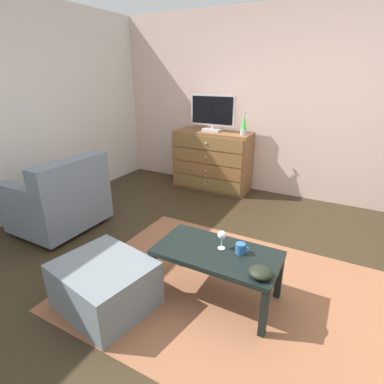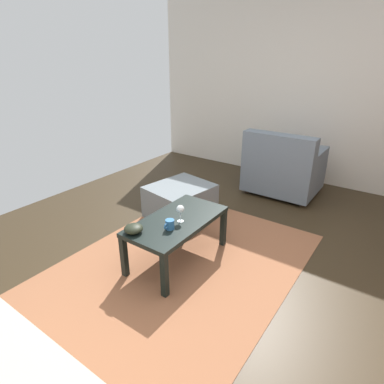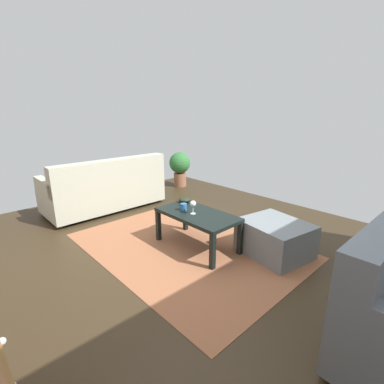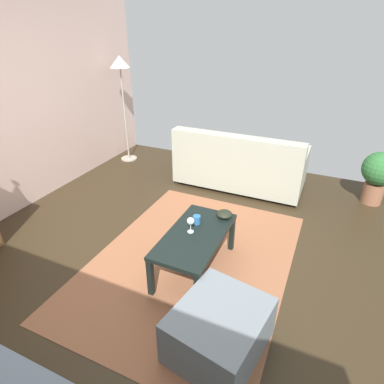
{
  "view_description": "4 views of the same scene",
  "coord_description": "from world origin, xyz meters",
  "views": [
    {
      "loc": [
        0.89,
        -2.14,
        1.72
      ],
      "look_at": [
        -0.16,
        -0.2,
        0.85
      ],
      "focal_mm": 27.81,
      "sensor_mm": 36.0,
      "label": 1
    },
    {
      "loc": [
        2.1,
        1.29,
        1.8
      ],
      "look_at": [
        0.02,
        -0.18,
        0.69
      ],
      "focal_mm": 29.85,
      "sensor_mm": 36.0,
      "label": 2
    },
    {
      "loc": [
        -2.07,
        1.84,
        1.59
      ],
      "look_at": [
        0.08,
        -0.17,
        0.71
      ],
      "focal_mm": 26.26,
      "sensor_mm": 36.0,
      "label": 3
    },
    {
      "loc": [
        -2.14,
        -1.27,
        2.19
      ],
      "look_at": [
        0.23,
        -0.2,
        0.8
      ],
      "focal_mm": 29.92,
      "sensor_mm": 36.0,
      "label": 4
    }
  ],
  "objects": [
    {
      "name": "mug",
      "position": [
        0.28,
        -0.22,
        0.47
      ],
      "size": [
        0.11,
        0.08,
        0.08
      ],
      "color": "#2A619A",
      "rests_on": "coffee_table"
    },
    {
      "name": "potted_plant",
      "position": [
        2.33,
        -1.93,
        0.43
      ],
      "size": [
        0.44,
        0.44,
        0.72
      ],
      "color": "brown",
      "rests_on": "ground_plane"
    },
    {
      "name": "wine_glass",
      "position": [
        0.12,
        -0.23,
        0.54
      ],
      "size": [
        0.07,
        0.07,
        0.16
      ],
      "color": "silver",
      "rests_on": "coffee_table"
    },
    {
      "name": "ground_plane",
      "position": [
        0.0,
        0.0,
        -0.03
      ],
      "size": [
        5.96,
        5.15,
        0.05
      ],
      "primitive_type": "cube",
      "color": "#322717"
    },
    {
      "name": "coffee_table",
      "position": [
        0.11,
        -0.28,
        0.37
      ],
      "size": [
        0.98,
        0.51,
        0.43
      ],
      "color": "black",
      "rests_on": "ground_plane"
    },
    {
      "name": "area_rug",
      "position": [
        0.2,
        -0.2,
        0.0
      ],
      "size": [
        2.6,
        1.9,
        0.01
      ],
      "primitive_type": "cube",
      "color": "brown",
      "rests_on": "ground_plane"
    },
    {
      "name": "standing_lamp",
      "position": [
        2.28,
        1.98,
        1.48
      ],
      "size": [
        0.32,
        0.32,
        1.73
      ],
      "color": "#A59E8C",
      "rests_on": "ground_plane"
    },
    {
      "name": "bowl_decorative",
      "position": [
        0.5,
        -0.43,
        0.46
      ],
      "size": [
        0.16,
        0.16,
        0.07
      ],
      "primitive_type": "ellipsoid",
      "color": "black",
      "rests_on": "coffee_table"
    },
    {
      "name": "ottoman",
      "position": [
        -0.62,
        -0.8,
        0.19
      ],
      "size": [
        0.79,
        0.71,
        0.38
      ],
      "primitive_type": "cube",
      "rotation": [
        0.0,
        0.0,
        -0.17
      ],
      "color": "slate",
      "rests_on": "ground_plane"
    },
    {
      "name": "couch_large",
      "position": [
        2.07,
        -0.12,
        0.33
      ],
      "size": [
        0.85,
        1.83,
        0.85
      ],
      "color": "#332319",
      "rests_on": "ground_plane"
    }
  ]
}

